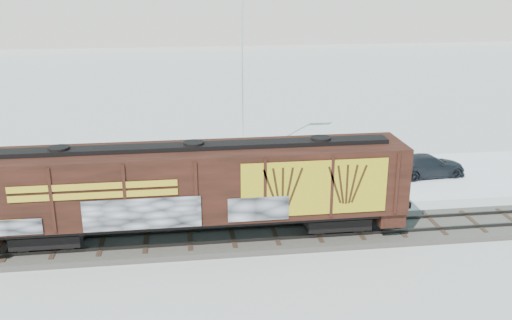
{
  "coord_description": "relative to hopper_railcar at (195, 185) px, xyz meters",
  "views": [
    {
      "loc": [
        -4.17,
        -24.23,
        12.01
      ],
      "look_at": [
        -0.48,
        3.0,
        2.98
      ],
      "focal_mm": 40.0,
      "sensor_mm": 36.0,
      "label": 1
    }
  ],
  "objects": [
    {
      "name": "flagpole",
      "position": [
        3.62,
        12.08,
        2.22
      ],
      "size": [
        2.3,
        0.9,
        13.43
      ],
      "color": "silver",
      "rests_on": "ground"
    },
    {
      "name": "car_white",
      "position": [
        -0.56,
        6.57,
        -2.07
      ],
      "size": [
        4.83,
        1.71,
        1.59
      ],
      "primitive_type": "imported",
      "rotation": [
        0.0,
        0.0,
        1.58
      ],
      "color": "white",
      "rests_on": "parking_strip"
    },
    {
      "name": "car_dark",
      "position": [
        14.46,
        7.36,
        -2.18
      ],
      "size": [
        4.84,
        2.3,
        1.36
      ],
      "primitive_type": "imported",
      "rotation": [
        0.0,
        0.0,
        1.66
      ],
      "color": "#212429",
      "rests_on": "parking_strip"
    },
    {
      "name": "rail_track",
      "position": [
        3.67,
        0.01,
        -2.74
      ],
      "size": [
        50.0,
        3.4,
        0.43
      ],
      "color": "#59544C",
      "rests_on": "ground"
    },
    {
      "name": "hopper_railcar",
      "position": [
        0.0,
        0.0,
        0.0
      ],
      "size": [
        19.17,
        3.06,
        4.39
      ],
      "color": "black",
      "rests_on": "rail_track"
    },
    {
      "name": "ground",
      "position": [
        3.67,
        0.01,
        -2.89
      ],
      "size": [
        500.0,
        500.0,
        0.0
      ],
      "primitive_type": "plane",
      "color": "white",
      "rests_on": "ground"
    },
    {
      "name": "parking_strip",
      "position": [
        3.67,
        7.51,
        -2.88
      ],
      "size": [
        40.0,
        8.0,
        0.03
      ],
      "primitive_type": "cube",
      "color": "white",
      "rests_on": "ground"
    },
    {
      "name": "car_silver",
      "position": [
        -6.03,
        7.17,
        -2.02
      ],
      "size": [
        5.29,
        3.7,
        1.67
      ],
      "primitive_type": "imported",
      "rotation": [
        0.0,
        0.0,
        1.18
      ],
      "color": "silver",
      "rests_on": "parking_strip"
    }
  ]
}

